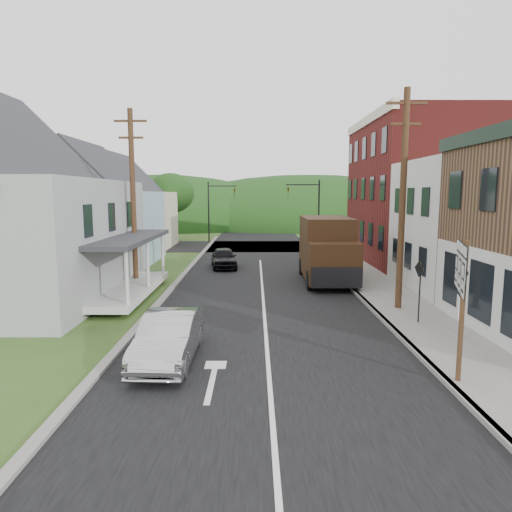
{
  "coord_description": "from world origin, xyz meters",
  "views": [
    {
      "loc": [
        -0.37,
        -15.05,
        4.88
      ],
      "look_at": [
        -0.33,
        4.39,
        2.2
      ],
      "focal_mm": 32.0,
      "sensor_mm": 36.0,
      "label": 1
    }
  ],
  "objects_px": {
    "dark_sedan": "(224,258)",
    "route_sign_cluster": "(461,291)",
    "delivery_van": "(327,250)",
    "warning_sign": "(419,283)",
    "silver_sedan": "(169,338)"
  },
  "relations": [
    {
      "from": "delivery_van",
      "to": "route_sign_cluster",
      "type": "bearing_deg",
      "value": -84.53
    },
    {
      "from": "dark_sedan",
      "to": "route_sign_cluster",
      "type": "height_order",
      "value": "route_sign_cluster"
    },
    {
      "from": "dark_sedan",
      "to": "delivery_van",
      "type": "xyz_separation_m",
      "value": [
        6.04,
        -4.8,
        1.14
      ]
    },
    {
      "from": "route_sign_cluster",
      "to": "delivery_van",
      "type": "bearing_deg",
      "value": 112.97
    },
    {
      "from": "delivery_van",
      "to": "warning_sign",
      "type": "relative_size",
      "value": 2.75
    },
    {
      "from": "silver_sedan",
      "to": "route_sign_cluster",
      "type": "distance_m",
      "value": 8.01
    },
    {
      "from": "silver_sedan",
      "to": "delivery_van",
      "type": "bearing_deg",
      "value": 63.23
    },
    {
      "from": "delivery_van",
      "to": "route_sign_cluster",
      "type": "height_order",
      "value": "route_sign_cluster"
    },
    {
      "from": "dark_sedan",
      "to": "warning_sign",
      "type": "xyz_separation_m",
      "value": [
        8.08,
        -13.32,
        0.97
      ]
    },
    {
      "from": "route_sign_cluster",
      "to": "silver_sedan",
      "type": "bearing_deg",
      "value": -174.41
    },
    {
      "from": "silver_sedan",
      "to": "route_sign_cluster",
      "type": "xyz_separation_m",
      "value": [
        7.62,
        -1.71,
        1.78
      ]
    },
    {
      "from": "silver_sedan",
      "to": "delivery_van",
      "type": "xyz_separation_m",
      "value": [
        6.48,
        12.09,
        1.1
      ]
    },
    {
      "from": "dark_sedan",
      "to": "delivery_van",
      "type": "bearing_deg",
      "value": -45.82
    },
    {
      "from": "route_sign_cluster",
      "to": "warning_sign",
      "type": "bearing_deg",
      "value": 98.61
    },
    {
      "from": "delivery_van",
      "to": "route_sign_cluster",
      "type": "relative_size",
      "value": 1.78
    }
  ]
}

